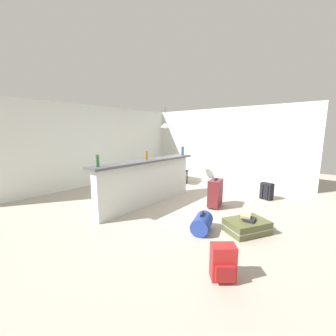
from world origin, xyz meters
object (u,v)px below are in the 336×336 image
pendant_lamp (165,125)px  backpack_red (223,263)px  bottle_amber (146,155)px  bottle_green (97,161)px  dining_chair_near_partition (178,168)px  duffel_bag_blue (202,223)px  bottle_blue (183,151)px  backpack_black (267,191)px  suitcase_upright_maroon (215,193)px  book_stack (248,218)px  suitcase_flat_olive (247,226)px  dining_table (166,163)px

pendant_lamp → backpack_red: bearing=-132.2°
bottle_amber → pendant_lamp: (2.16, 1.26, 0.74)m
bottle_green → dining_chair_near_partition: bottle_green is taller
backpack_red → duffel_bag_blue: size_ratio=0.76×
bottle_blue → backpack_black: size_ratio=0.56×
suitcase_upright_maroon → book_stack: 1.27m
bottle_blue → backpack_black: bottle_blue is taller
bottle_amber → suitcase_upright_maroon: bottle_amber is taller
backpack_black → book_stack: size_ratio=1.48×
bottle_blue → backpack_red: size_ratio=0.56×
backpack_red → suitcase_upright_maroon: suitcase_upright_maroon is taller
bottle_green → duffel_bag_blue: (0.85, -1.73, -1.02)m
suitcase_flat_olive → duffel_bag_blue: size_ratio=1.61×
bottle_green → backpack_black: size_ratio=0.53×
bottle_amber → suitcase_flat_olive: size_ratio=0.24×
bottle_green → suitcase_flat_olive: size_ratio=0.25×
bottle_amber → suitcase_flat_olive: bearing=-88.0°
dining_chair_near_partition → suitcase_upright_maroon: (-1.21, -1.95, -0.19)m
bottle_blue → pendant_lamp: pendant_lamp is taller
bottle_amber → suitcase_flat_olive: (0.08, -2.32, -1.06)m
bottle_green → bottle_amber: 1.24m
dining_chair_near_partition → backpack_black: (0.14, -2.70, -0.31)m
bottle_amber → backpack_black: 3.18m
bottle_green → backpack_black: (3.46, -2.08, -0.97)m
dining_chair_near_partition → backpack_black: size_ratio=2.21×
book_stack → backpack_black: bearing=6.9°
backpack_black → backpack_red: bearing=-172.5°
bottle_green → suitcase_upright_maroon: (2.11, -1.33, -0.84)m
pendant_lamp → book_stack: pendant_lamp is taller
book_stack → duffel_bag_blue: bearing=129.1°
bottle_green → backpack_red: size_ratio=0.53×
bottle_blue → book_stack: (-1.24, -2.27, -0.92)m
backpack_black → suitcase_flat_olive: bearing=-173.1°
dining_chair_near_partition → duffel_bag_blue: 3.43m
bottle_blue → book_stack: size_ratio=0.83×
bottle_blue → backpack_red: bearing=-136.6°
dining_chair_near_partition → suitcase_upright_maroon: size_ratio=1.39×
suitcase_flat_olive → dining_chair_near_partition: bearing=55.9°
bottle_blue → pendant_lamp: (0.82, 1.32, 0.73)m
bottle_blue → backpack_red: 3.72m
pendant_lamp → duffel_bag_blue: size_ratio=1.29×
suitcase_upright_maroon → bottle_blue: bearing=69.6°
duffel_bag_blue → bottle_amber: bearing=77.4°
pendant_lamp → backpack_black: 3.74m
bottle_amber → pendant_lamp: bearing=30.4°
duffel_bag_blue → bottle_blue: bearing=43.9°
bottle_green → backpack_red: bearing=-90.7°
book_stack → dining_table: bearing=60.3°
dining_chair_near_partition → suitcase_upright_maroon: 2.30m
bottle_green → suitcase_upright_maroon: bottle_green is taller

